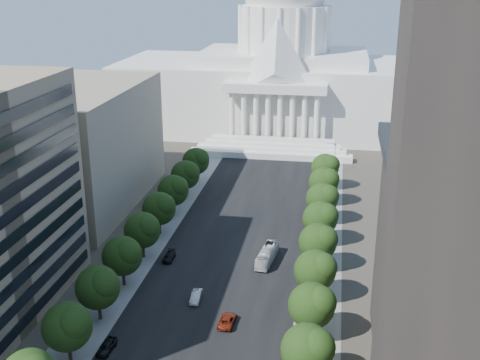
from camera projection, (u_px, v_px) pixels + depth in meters
The scene contains 31 objects.
road_asphalt at pixel (242, 228), 139.96m from camera, with size 30.00×260.00×0.01m, color black.
sidewalk_left at pixel (163, 223), 142.86m from camera, with size 8.00×260.00×0.02m, color gray.
sidewalk_right at pixel (324, 234), 137.05m from camera, with size 8.00×260.00×0.02m, color gray.
capitol at pixel (283, 76), 221.73m from camera, with size 120.00×56.00×73.00m.
office_block_left_far at pixel (61, 145), 151.66m from camera, with size 38.00×52.00×30.00m, color gray.
tree_l_c at pixel (69, 326), 90.05m from camera, with size 7.79×7.60×9.97m.
tree_l_d at pixel (99, 287), 101.23m from camera, with size 7.79×7.60×9.97m.
tree_l_e at pixel (123, 255), 112.40m from camera, with size 7.79×7.60×9.97m.
tree_l_f at pixel (143, 229), 123.58m from camera, with size 7.79×7.60×9.97m.
tree_l_g at pixel (160, 208), 134.76m from camera, with size 7.79×7.60×9.97m.
tree_l_h at pixel (174, 190), 145.93m from camera, with size 7.79×7.60×9.97m.
tree_l_i at pixel (186, 174), 157.11m from camera, with size 7.79×7.60×9.97m.
tree_l_j at pixel (197, 160), 168.29m from camera, with size 7.79×7.60×9.97m.
tree_r_c at pixel (310, 349), 84.54m from camera, with size 7.79×7.60×9.97m.
tree_r_d at pixel (314, 305), 95.72m from camera, with size 7.79×7.60×9.97m.
tree_r_e at pixel (317, 270), 106.90m from camera, with size 7.79×7.60×9.97m.
tree_r_f at pixel (319, 241), 118.07m from camera, with size 7.79×7.60×9.97m.
tree_r_g at pixel (322, 218), 129.25m from camera, with size 7.79×7.60×9.97m.
tree_r_h at pixel (323, 198), 140.43m from camera, with size 7.79×7.60×9.97m.
tree_r_i at pixel (325, 181), 151.60m from camera, with size 7.79×7.60×9.97m.
tree_r_j at pixel (326, 167), 162.78m from camera, with size 7.79×7.60×9.97m.
streetlight_b at pixel (320, 357), 83.76m from camera, with size 2.61×0.44×9.00m.
streetlight_c at pixel (326, 273), 107.05m from camera, with size 2.61×0.44×9.00m.
streetlight_d at pixel (329, 219), 130.33m from camera, with size 2.61×0.44×9.00m.
streetlight_e at pixel (331, 181), 153.62m from camera, with size 2.61×0.44×9.00m.
streetlight_f at pixel (333, 153), 176.90m from camera, with size 2.61×0.44×9.00m.
car_dark_a at pixel (106, 347), 94.58m from camera, with size 1.96×4.86×1.66m, color black.
car_silver at pixel (196, 297), 109.11m from camera, with size 1.71×4.90×1.62m, color #B5B9BD.
car_red at pixel (227, 320), 101.76m from camera, with size 2.54×5.51×1.53m, color #661B0B.
car_dark_b at pixel (169, 257), 124.50m from camera, with size 1.99×4.89×1.42m, color black.
city_bus at pixel (267, 255), 123.41m from camera, with size 2.50×10.69×2.98m, color silver.
Camera 1 is at (20.33, -36.76, 56.86)m, focal length 45.00 mm.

